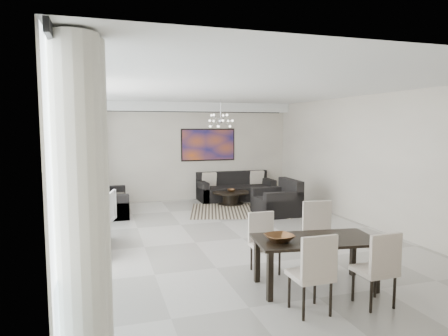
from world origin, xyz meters
name	(u,v)px	position (x,y,z in m)	size (l,w,h in m)	color
room_shell	(265,165)	(0.46, 0.00, 1.45)	(6.00, 9.00, 2.90)	#A8A39B
window_wall	(88,169)	(-2.86, 0.00, 1.47)	(0.37, 8.95, 2.90)	silver
soffit	(193,107)	(0.00, 4.30, 2.77)	(5.98, 0.40, 0.26)	white
painting	(208,145)	(0.50, 4.47, 1.65)	(1.68, 0.04, 0.98)	#C1521A
chandelier	(221,121)	(0.30, 2.50, 2.35)	(0.66, 0.66, 0.71)	silver
rug	(239,211)	(0.78, 2.46, 0.01)	(2.47, 1.90, 0.01)	black
coffee_table	(231,197)	(0.87, 3.39, 0.21)	(1.05, 1.05, 0.37)	black
bowl_coffee	(231,190)	(0.87, 3.34, 0.40)	(0.24, 0.24, 0.07)	brown
sofa_main	(235,190)	(1.24, 4.07, 0.28)	(2.26, 0.93, 0.82)	black
loveseat	(106,203)	(-2.55, 3.05, 0.29)	(0.95, 1.68, 0.84)	black
armchair	(278,203)	(1.59, 1.78, 0.30)	(0.99, 1.05, 0.88)	black
side_table	(116,201)	(-2.30, 2.82, 0.38)	(0.41, 0.41, 0.57)	black
tv_console	(96,237)	(-2.76, 0.09, 0.23)	(0.42, 1.50, 0.47)	black
television	(105,209)	(-2.60, 0.09, 0.74)	(0.96, 0.13, 0.55)	gray
dining_table	(315,245)	(0.13, -2.55, 0.60)	(1.75, 1.03, 0.69)	black
dining_chair_sw	(314,269)	(-0.31, -3.29, 0.56)	(0.46, 0.46, 0.98)	beige
dining_chair_se	(379,265)	(0.55, -3.35, 0.54)	(0.45, 0.45, 0.95)	beige
dining_chair_nw	(263,238)	(-0.30, -1.75, 0.51)	(0.41, 0.41, 0.90)	beige
dining_chair_ne	(319,229)	(0.64, -1.79, 0.59)	(0.54, 0.54, 1.02)	beige
bowl_dining	(279,238)	(-0.40, -2.54, 0.74)	(0.38, 0.38, 0.09)	brown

